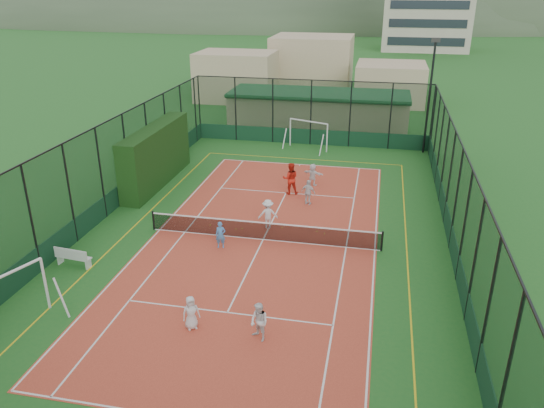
{
  "coord_description": "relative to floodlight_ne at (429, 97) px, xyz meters",
  "views": [
    {
      "loc": [
        5.2,
        -23.01,
        11.96
      ],
      "look_at": [
        0.08,
        1.8,
        1.2
      ],
      "focal_mm": 35.0,
      "sensor_mm": 36.0,
      "label": 1
    }
  ],
  "objects": [
    {
      "name": "tennis_balls",
      "position": [
        -8.92,
        -15.34,
        -4.08
      ],
      "size": [
        6.07,
        1.05,
        0.07
      ],
      "color": "#CCE033",
      "rests_on": "court_slab"
    },
    {
      "name": "white_bench",
      "position": [
        -16.4,
        -20.85,
        -3.65
      ],
      "size": [
        1.74,
        0.65,
        0.96
      ],
      "primitive_type": null,
      "rotation": [
        0.0,
        0.0,
        -0.11
      ],
      "color": "white",
      "rests_on": "ground"
    },
    {
      "name": "futsal_goal_far",
      "position": [
        -8.59,
        -0.81,
        -3.06
      ],
      "size": [
        3.42,
        2.09,
        2.13
      ],
      "primitive_type": null,
      "rotation": [
        0.0,
        0.0,
        -0.37
      ],
      "color": "white",
      "rests_on": "ground"
    },
    {
      "name": "court_slab",
      "position": [
        -8.6,
        -16.6,
        -4.12
      ],
      "size": [
        11.17,
        23.97,
        0.01
      ],
      "primitive_type": "cube",
      "color": "#A43624",
      "rests_on": "ground"
    },
    {
      "name": "child_far_left",
      "position": [
        -8.65,
        -15.2,
        -3.33
      ],
      "size": [
        1.14,
        0.84,
        1.57
      ],
      "primitive_type": "imported",
      "rotation": [
        0.0,
        0.0,
        3.43
      ],
      "color": "silver",
      "rests_on": "court_slab"
    },
    {
      "name": "ground",
      "position": [
        -8.6,
        -16.6,
        -4.12
      ],
      "size": [
        300.0,
        300.0,
        0.0
      ],
      "primitive_type": "plane",
      "color": "#205F22",
      "rests_on": "ground"
    },
    {
      "name": "perimeter_fence",
      "position": [
        -8.6,
        -16.6,
        -1.62
      ],
      "size": [
        18.12,
        34.12,
        5.0
      ],
      "primitive_type": null,
      "color": "black",
      "rests_on": "ground"
    },
    {
      "name": "clubhouse",
      "position": [
        -8.6,
        5.4,
        -2.55
      ],
      "size": [
        15.2,
        7.2,
        3.15
      ],
      "primitive_type": null,
      "color": "tan",
      "rests_on": "ground"
    },
    {
      "name": "child_near_right",
      "position": [
        -7.01,
        -24.36,
        -3.38
      ],
      "size": [
        0.91,
        0.88,
        1.48
      ],
      "primitive_type": "imported",
      "rotation": [
        0.0,
        0.0,
        -0.63
      ],
      "color": "white",
      "rests_on": "court_slab"
    },
    {
      "name": "child_far_back",
      "position": [
        -7.21,
        -8.56,
        -3.41
      ],
      "size": [
        1.38,
        0.8,
        1.42
      ],
      "primitive_type": "imported",
      "rotation": [
        0.0,
        0.0,
        2.83
      ],
      "color": "white",
      "rests_on": "court_slab"
    },
    {
      "name": "floodlight_ne",
      "position": [
        0.0,
        0.0,
        0.0
      ],
      "size": [
        0.6,
        0.26,
        8.25
      ],
      "primitive_type": null,
      "color": "black",
      "rests_on": "ground"
    },
    {
      "name": "hedge_left",
      "position": [
        -16.9,
        -10.07,
        -2.31
      ],
      "size": [
        1.24,
        8.29,
        3.63
      ],
      "primitive_type": "cube",
      "color": "black",
      "rests_on": "ground"
    },
    {
      "name": "child_near_mid",
      "position": [
        -10.42,
        -17.8,
        -3.45
      ],
      "size": [
        0.54,
        0.41,
        1.32
      ],
      "primitive_type": "imported",
      "rotation": [
        0.0,
        0.0,
        0.22
      ],
      "color": "#4484C2",
      "rests_on": "court_slab"
    },
    {
      "name": "distant_hills",
      "position": [
        -8.6,
        133.4,
        -4.12
      ],
      "size": [
        200.0,
        60.0,
        24.0
      ],
      "primitive_type": null,
      "color": "#384C33",
      "rests_on": "ground"
    },
    {
      "name": "futsal_goal_near",
      "position": [
        -16.16,
        -25.64,
        -3.02
      ],
      "size": [
        3.56,
        2.14,
        2.21
      ],
      "primitive_type": null,
      "rotation": [
        0.0,
        0.0,
        1.21
      ],
      "color": "white",
      "rests_on": "ground"
    },
    {
      "name": "child_near_left",
      "position": [
        -9.62,
        -24.2,
        -3.45
      ],
      "size": [
        0.77,
        0.72,
        1.33
      ],
      "primitive_type": "imported",
      "rotation": [
        0.0,
        0.0,
        0.61
      ],
      "color": "silver",
      "rests_on": "court_slab"
    },
    {
      "name": "child_far_right",
      "position": [
        -7.04,
        -11.68,
        -3.37
      ],
      "size": [
        0.94,
        0.6,
        1.48
      ],
      "primitive_type": "imported",
      "rotation": [
        0.0,
        0.0,
        2.84
      ],
      "color": "silver",
      "rests_on": "court_slab"
    },
    {
      "name": "tennis_net",
      "position": [
        -8.6,
        -16.6,
        -3.59
      ],
      "size": [
        11.67,
        0.12,
        1.06
      ],
      "primitive_type": null,
      "color": "black",
      "rests_on": "ground"
    },
    {
      "name": "coach",
      "position": [
        -8.34,
        -10.23,
        -3.15
      ],
      "size": [
        1.09,
        0.94,
        1.94
      ],
      "primitive_type": "imported",
      "rotation": [
        0.0,
        0.0,
        3.39
      ],
      "color": "red",
      "rests_on": "court_slab"
    }
  ]
}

